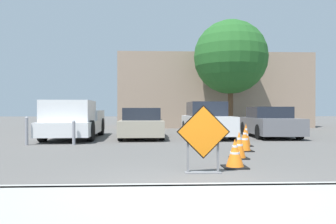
% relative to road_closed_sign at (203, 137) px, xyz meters
% --- Properties ---
extents(ground_plane, '(96.00, 96.00, 0.00)m').
position_rel_road_closed_sign_xyz_m(ground_plane, '(-0.44, 8.45, -0.71)').
color(ground_plane, '#565451').
extents(sidewalk_strip, '(22.83, 2.82, 0.14)m').
position_rel_road_closed_sign_xyz_m(sidewalk_strip, '(-0.44, -2.96, -0.64)').
color(sidewalk_strip, '#999993').
rests_on(sidewalk_strip, ground_plane).
extents(curb_lip, '(22.83, 0.20, 0.14)m').
position_rel_road_closed_sign_xyz_m(curb_lip, '(-0.44, -1.55, -0.64)').
color(curb_lip, '#999993').
rests_on(curb_lip, ground_plane).
extents(road_closed_sign, '(1.06, 0.20, 1.35)m').
position_rel_road_closed_sign_xyz_m(road_closed_sign, '(0.00, 0.00, 0.00)').
color(road_closed_sign, black).
rests_on(road_closed_sign, ground_plane).
extents(traffic_cone_nearest, '(0.52, 0.52, 0.63)m').
position_rel_road_closed_sign_xyz_m(traffic_cone_nearest, '(0.78, 0.61, -0.40)').
color(traffic_cone_nearest, black).
rests_on(traffic_cone_nearest, ground_plane).
extents(traffic_cone_second, '(0.46, 0.46, 0.70)m').
position_rel_road_closed_sign_xyz_m(traffic_cone_second, '(1.21, 1.91, -0.37)').
color(traffic_cone_second, black).
rests_on(traffic_cone_second, ground_plane).
extents(traffic_cone_third, '(0.47, 0.47, 0.73)m').
position_rel_road_closed_sign_xyz_m(traffic_cone_third, '(1.78, 3.38, -0.35)').
color(traffic_cone_third, black).
rests_on(traffic_cone_third, ground_plane).
extents(traffic_cone_fourth, '(0.42, 0.42, 0.79)m').
position_rel_road_closed_sign_xyz_m(traffic_cone_fourth, '(2.20, 4.75, -0.32)').
color(traffic_cone_fourth, black).
rests_on(traffic_cone_fourth, ground_plane).
extents(pickup_truck, '(2.23, 5.46, 1.63)m').
position_rel_road_closed_sign_xyz_m(pickup_truck, '(-4.45, 7.89, 0.04)').
color(pickup_truck, silver).
rests_on(pickup_truck, ground_plane).
extents(parked_car_nearest, '(1.96, 4.27, 1.34)m').
position_rel_road_closed_sign_xyz_m(parked_car_nearest, '(-1.52, 8.35, -0.09)').
color(parked_car_nearest, '#A39984').
rests_on(parked_car_nearest, ground_plane).
extents(parked_car_second, '(1.92, 4.63, 1.62)m').
position_rel_road_closed_sign_xyz_m(parked_car_second, '(1.43, 8.50, 0.04)').
color(parked_car_second, white).
rests_on(parked_car_second, ground_plane).
extents(parked_car_third, '(2.03, 4.34, 1.39)m').
position_rel_road_closed_sign_xyz_m(parked_car_third, '(4.38, 8.55, -0.05)').
color(parked_car_third, slate).
rests_on(parked_car_third, ground_plane).
extents(bollard_nearest, '(0.12, 0.12, 0.88)m').
position_rel_road_closed_sign_xyz_m(bollard_nearest, '(-3.83, 5.39, -0.24)').
color(bollard_nearest, gray).
rests_on(bollard_nearest, ground_plane).
extents(bollard_second, '(0.12, 0.12, 1.02)m').
position_rel_road_closed_sign_xyz_m(bollard_second, '(-5.48, 5.39, -0.17)').
color(bollard_second, gray).
rests_on(bollard_second, ground_plane).
extents(building_facade_backdrop, '(13.58, 5.00, 5.22)m').
position_rel_road_closed_sign_xyz_m(building_facade_backdrop, '(3.36, 18.16, 1.90)').
color(building_facade_backdrop, gray).
rests_on(building_facade_backdrop, ground_plane).
extents(street_tree_behind_lot, '(4.60, 4.60, 6.85)m').
position_rel_road_closed_sign_xyz_m(street_tree_behind_lot, '(3.81, 13.84, 3.83)').
color(street_tree_behind_lot, '#513823').
rests_on(street_tree_behind_lot, ground_plane).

